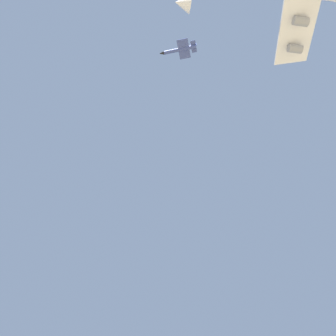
# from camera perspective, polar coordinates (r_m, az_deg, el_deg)

# --- Properties ---
(chase_jet_left_wing) EXTENTS (12.69, 12.97, 4.00)m
(chase_jet_left_wing) POSITION_cam_1_polar(r_m,az_deg,el_deg) (142.52, 2.01, 19.38)
(chase_jet_left_wing) COLOR #38478C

